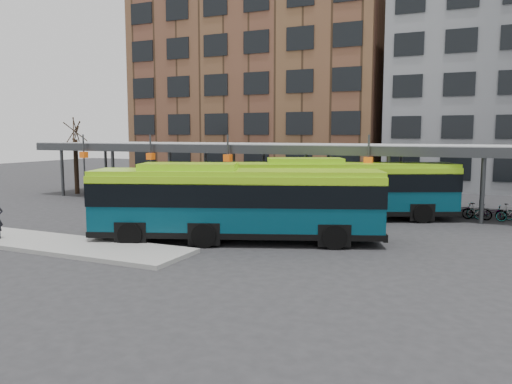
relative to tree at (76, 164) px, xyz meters
name	(u,v)px	position (x,y,z in m)	size (l,w,h in m)	color
ground	(188,242)	(18.00, -12.00, -2.43)	(120.00, 120.00, 0.00)	#28282B
boarding_island	(45,243)	(12.50, -15.00, -2.34)	(14.00, 3.00, 0.18)	gray
canopy	(288,148)	(17.94, 0.87, 1.47)	(40.00, 6.53, 4.80)	#999B9E
tree	(76,164)	(0.00, 0.00, 0.00)	(1.64, 1.64, 5.60)	black
building_brick	(265,77)	(8.00, 20.00, 8.57)	(26.00, 14.00, 22.00)	brown
bus_front	(235,201)	(19.88, -11.00, -0.59)	(12.95, 7.09, 3.53)	#06394A
bus_rear	(341,188)	(22.67, -3.22, -0.62)	(12.61, 7.74, 3.49)	#06394A
bike_rack	(500,212)	(30.95, 0.10, -1.96)	(5.66, 1.61, 1.06)	slate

